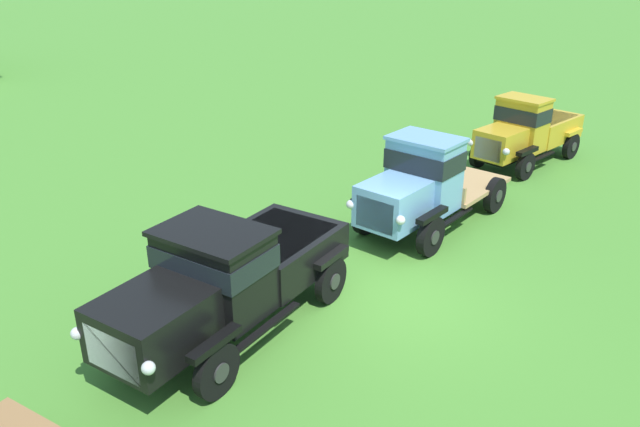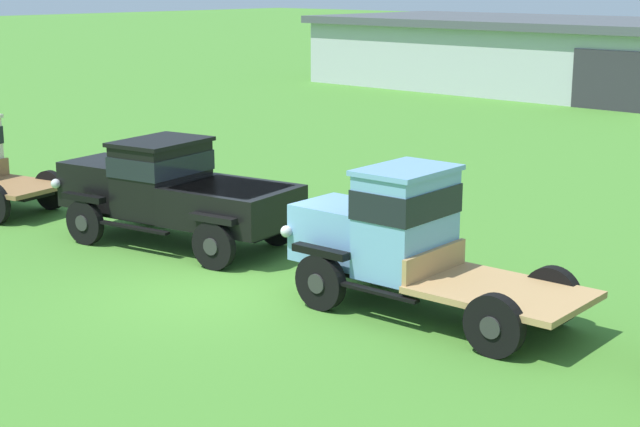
{
  "view_description": "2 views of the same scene",
  "coord_description": "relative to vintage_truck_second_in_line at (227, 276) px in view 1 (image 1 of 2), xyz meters",
  "views": [
    {
      "loc": [
        -8.62,
        -6.21,
        6.42
      ],
      "look_at": [
        0.37,
        2.27,
        1.0
      ],
      "focal_mm": 35.0,
      "sensor_mm": 36.0,
      "label": 1
    },
    {
      "loc": [
        12.24,
        -10.45,
        5.17
      ],
      "look_at": [
        0.37,
        2.27,
        1.0
      ],
      "focal_mm": 55.0,
      "sensor_mm": 36.0,
      "label": 2
    }
  ],
  "objects": [
    {
      "name": "ground_plane",
      "position": [
        2.86,
        -1.45,
        -1.1
      ],
      "size": [
        240.0,
        240.0,
        0.0
      ],
      "primitive_type": "plane",
      "color": "#47842D"
    },
    {
      "name": "vintage_truck_midrow_center",
      "position": [
        5.76,
        -0.03,
        0.07
      ],
      "size": [
        5.13,
        2.2,
        2.32
      ],
      "color": "black",
      "rests_on": "ground"
    },
    {
      "name": "vintage_truck_far_side",
      "position": [
        12.14,
        0.46,
        -0.05
      ],
      "size": [
        4.62,
        1.97,
        2.15
      ],
      "color": "black",
      "rests_on": "ground"
    },
    {
      "name": "vintage_truck_second_in_line",
      "position": [
        0.0,
        0.0,
        0.0
      ],
      "size": [
        5.43,
        2.95,
        2.08
      ],
      "color": "black",
      "rests_on": "ground"
    }
  ]
}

